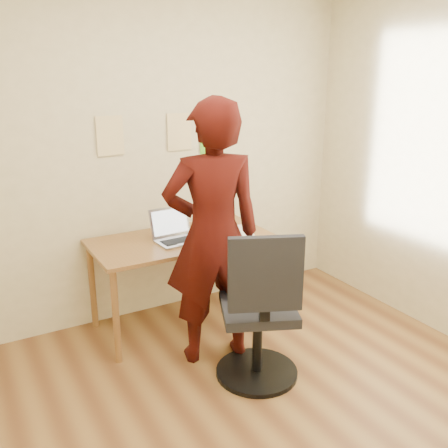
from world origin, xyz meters
TOP-DOWN VIEW (x-y plane):
  - room at (0.00, 0.00)m, footprint 3.58×3.58m
  - desk at (0.03, 1.38)m, footprint 1.40×0.70m
  - laptop at (-0.03, 1.35)m, footprint 0.35×0.32m
  - paper_sheet at (0.52, 1.32)m, footprint 0.30×0.36m
  - phone at (0.21, 1.17)m, footprint 0.12×0.15m
  - wall_note_left at (-0.37, 1.74)m, footprint 0.21×0.00m
  - wall_note_mid at (0.20, 1.74)m, footprint 0.21×0.00m
  - wall_note_right at (0.48, 1.74)m, footprint 0.18×0.00m
  - office_chair at (0.13, 0.40)m, footprint 0.63×0.64m
  - person at (0.01, 0.82)m, footprint 0.77×0.61m

SIDE VIEW (x-z plane):
  - office_chair at x=0.13m, z-range -0.08..1.00m
  - desk at x=0.03m, z-range 0.28..1.02m
  - paper_sheet at x=0.52m, z-range 0.74..0.74m
  - phone at x=0.21m, z-range 0.74..0.75m
  - laptop at x=-0.03m, z-range 0.67..0.91m
  - person at x=0.01m, z-range 0.00..1.86m
  - room at x=0.00m, z-range -0.04..2.74m
  - wall_note_right at x=0.48m, z-range 1.32..1.56m
  - wall_note_mid at x=0.20m, z-range 1.37..1.67m
  - wall_note_left at x=-0.37m, z-range 1.37..1.67m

